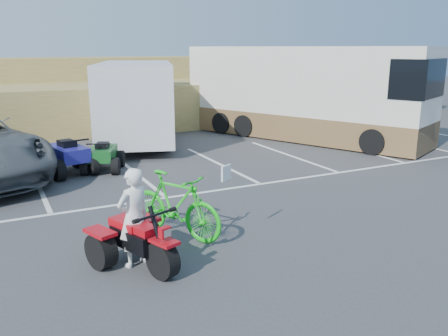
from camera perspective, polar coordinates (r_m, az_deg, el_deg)
name	(u,v)px	position (r m, az deg, el deg)	size (l,w,h in m)	color
ground	(207,230)	(9.66, -2.06, -7.52)	(100.00, 100.00, 0.00)	#3B3B3E
parking_stripes	(175,177)	(13.55, -5.90, -1.14)	(28.00, 5.16, 0.01)	white
grass_embankment	(72,94)	(24.04, -17.83, 8.44)	(40.00, 8.50, 3.10)	olive
red_trike_atv	(142,267)	(8.27, -9.89, -11.65)	(1.23, 1.65, 1.07)	#AE0912
rider	(134,217)	(8.05, -10.79, -5.86)	(0.62, 0.41, 1.70)	white
green_dirt_bike	(175,205)	(9.21, -5.90, -4.43)	(0.60, 2.14, 1.29)	#14BF19
cargo_trailer	(136,100)	(18.52, -10.49, 8.03)	(4.54, 7.01, 3.04)	silver
rv_motorhome	(302,100)	(19.48, 9.41, 8.11)	(6.46, 10.11, 3.58)	silver
quad_atv_blue	(69,174)	(14.61, -18.11, -0.65)	(1.27, 1.70, 1.11)	navy
quad_atv_green	(104,171)	(14.68, -14.25, -0.31)	(1.09, 1.46, 0.95)	#12521D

